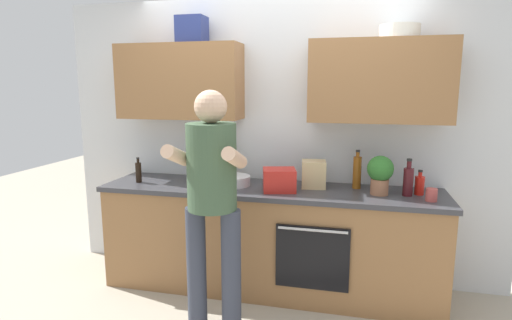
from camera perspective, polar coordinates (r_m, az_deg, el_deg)
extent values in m
plane|color=#B2A893|center=(3.78, 1.76, -17.19)|extent=(12.00, 12.00, 0.00)
cube|color=silver|center=(3.75, 2.99, 2.66)|extent=(4.00, 0.06, 2.50)
cube|color=olive|center=(3.78, -10.45, 10.55)|extent=(1.10, 0.32, 0.65)
cube|color=olive|center=(3.47, 16.64, 10.35)|extent=(1.10, 0.32, 0.65)
cylinder|color=silver|center=(3.50, 19.16, 16.38)|extent=(0.30, 0.30, 0.10)
cube|color=navy|center=(3.76, -8.81, 17.30)|extent=(0.24, 0.20, 0.23)
cube|color=olive|center=(3.61, 1.80, -11.11)|extent=(2.80, 0.60, 0.86)
cube|color=#38383D|center=(3.47, 1.84, -4.17)|extent=(2.84, 0.64, 0.04)
cube|color=black|center=(3.26, 7.73, -13.23)|extent=(0.56, 0.02, 0.50)
cylinder|color=silver|center=(3.15, 7.79, -9.55)|extent=(0.52, 0.02, 0.02)
cylinder|color=#383D4C|center=(3.10, -8.19, -14.51)|extent=(0.14, 0.14, 0.90)
cylinder|color=#383D4C|center=(3.02, -3.43, -15.11)|extent=(0.14, 0.14, 0.90)
cylinder|color=#3F593F|center=(2.82, -6.12, -0.94)|extent=(0.34, 0.34, 0.59)
sphere|color=#D8AD8C|center=(2.77, -6.28, 7.33)|extent=(0.22, 0.22, 0.22)
cylinder|color=#D8AD8C|center=(2.77, -10.89, 0.60)|extent=(0.09, 0.31, 0.19)
cylinder|color=#D8AD8C|center=(2.63, -2.93, 0.27)|extent=(0.09, 0.31, 0.19)
cylinder|color=black|center=(3.78, -15.87, -1.68)|extent=(0.05, 0.05, 0.18)
cylinder|color=black|center=(3.76, -15.95, -0.10)|extent=(0.02, 0.02, 0.04)
cylinder|color=black|center=(3.76, -15.97, 0.26)|extent=(0.03, 0.03, 0.01)
cylinder|color=orange|center=(3.61, -8.89, -2.05)|extent=(0.07, 0.07, 0.16)
cylinder|color=orange|center=(3.59, -8.94, -0.29)|extent=(0.04, 0.04, 0.06)
cylinder|color=black|center=(3.58, -8.96, 0.33)|extent=(0.04, 0.04, 0.02)
cylinder|color=#471419|center=(3.40, 20.21, -2.87)|extent=(0.08, 0.08, 0.22)
cylinder|color=#471419|center=(3.38, 20.35, -0.60)|extent=(0.03, 0.03, 0.06)
cylinder|color=black|center=(3.37, 20.39, 0.02)|extent=(0.04, 0.04, 0.02)
cylinder|color=olive|center=(3.73, -3.89, -0.78)|extent=(0.07, 0.07, 0.26)
cylinder|color=olive|center=(3.71, -3.92, 1.47)|extent=(0.03, 0.03, 0.03)
cylinder|color=black|center=(3.71, -3.93, 1.85)|extent=(0.03, 0.03, 0.01)
cylinder|color=#8C4C14|center=(3.52, 13.74, -1.71)|extent=(0.07, 0.07, 0.26)
cylinder|color=#8C4C14|center=(3.49, 13.85, 0.75)|extent=(0.03, 0.03, 0.04)
cylinder|color=black|center=(3.49, 13.87, 1.21)|extent=(0.03, 0.03, 0.01)
cylinder|color=#198C33|center=(3.78, -7.73, -1.39)|extent=(0.05, 0.05, 0.18)
cylinder|color=#198C33|center=(3.76, -7.78, 0.43)|extent=(0.03, 0.03, 0.07)
cylinder|color=black|center=(3.75, -7.79, 1.03)|extent=(0.03, 0.03, 0.01)
cylinder|color=red|center=(3.48, 21.59, -3.29)|extent=(0.07, 0.07, 0.14)
cylinder|color=red|center=(3.46, 21.69, -1.84)|extent=(0.03, 0.03, 0.04)
cylinder|color=black|center=(3.45, 21.71, -1.42)|extent=(0.03, 0.03, 0.01)
cylinder|color=#BF4C47|center=(3.32, 23.02, -4.44)|extent=(0.08, 0.08, 0.09)
cylinder|color=silver|center=(3.54, -3.18, -2.85)|extent=(0.29, 0.29, 0.08)
cylinder|color=#9E6647|center=(3.38, 16.63, -3.54)|extent=(0.14, 0.14, 0.12)
sphere|color=#2D6B28|center=(3.35, 16.76, -1.15)|extent=(0.20, 0.20, 0.20)
cube|color=tan|center=(3.49, 7.94, -1.94)|extent=(0.22, 0.21, 0.22)
cube|color=red|center=(3.35, 3.22, -2.76)|extent=(0.30, 0.28, 0.18)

